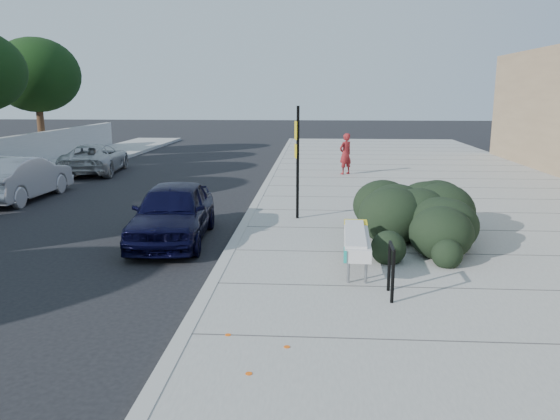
{
  "coord_description": "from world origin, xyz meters",
  "views": [
    {
      "loc": [
        1.73,
        -8.68,
        3.3
      ],
      "look_at": [
        1.03,
        2.01,
        1.0
      ],
      "focal_mm": 35.0,
      "sensor_mm": 36.0,
      "label": 1
    }
  ],
  "objects_px": {
    "bike_rack": "(391,266)",
    "wagon_silver": "(20,178)",
    "sedan_navy": "(173,212)",
    "pedestrian": "(345,154)",
    "suv_silver": "(95,158)",
    "bench": "(356,240)",
    "sign_post": "(297,156)"
  },
  "relations": [
    {
      "from": "sedan_navy",
      "to": "pedestrian",
      "type": "relative_size",
      "value": 2.44
    },
    {
      "from": "pedestrian",
      "to": "suv_silver",
      "type": "bearing_deg",
      "value": -44.1
    },
    {
      "from": "bench",
      "to": "suv_silver",
      "type": "distance_m",
      "value": 16.09
    },
    {
      "from": "sign_post",
      "to": "pedestrian",
      "type": "xyz_separation_m",
      "value": [
        1.64,
        7.9,
        -0.8
      ]
    },
    {
      "from": "wagon_silver",
      "to": "suv_silver",
      "type": "xyz_separation_m",
      "value": [
        0.0,
        5.93,
        -0.08
      ]
    },
    {
      "from": "suv_silver",
      "to": "wagon_silver",
      "type": "bearing_deg",
      "value": 82.69
    },
    {
      "from": "bike_rack",
      "to": "bench",
      "type": "bearing_deg",
      "value": 108.62
    },
    {
      "from": "suv_silver",
      "to": "bike_rack",
      "type": "bearing_deg",
      "value": 119.32
    },
    {
      "from": "bench",
      "to": "sign_post",
      "type": "xyz_separation_m",
      "value": [
        -1.23,
        4.0,
        1.08
      ]
    },
    {
      "from": "bench",
      "to": "suv_silver",
      "type": "xyz_separation_m",
      "value": [
        -10.0,
        12.61,
        -0.06
      ]
    },
    {
      "from": "sedan_navy",
      "to": "suv_silver",
      "type": "height_order",
      "value": "sedan_navy"
    },
    {
      "from": "wagon_silver",
      "to": "sedan_navy",
      "type": "bearing_deg",
      "value": 144.4
    },
    {
      "from": "wagon_silver",
      "to": "suv_silver",
      "type": "relative_size",
      "value": 0.96
    },
    {
      "from": "suv_silver",
      "to": "pedestrian",
      "type": "relative_size",
      "value": 2.74
    },
    {
      "from": "sign_post",
      "to": "wagon_silver",
      "type": "bearing_deg",
      "value": 153.05
    },
    {
      "from": "wagon_silver",
      "to": "pedestrian",
      "type": "distance_m",
      "value": 11.65
    },
    {
      "from": "bike_rack",
      "to": "sedan_navy",
      "type": "bearing_deg",
      "value": 142.24
    },
    {
      "from": "bike_rack",
      "to": "pedestrian",
      "type": "bearing_deg",
      "value": 91.67
    },
    {
      "from": "bench",
      "to": "pedestrian",
      "type": "height_order",
      "value": "pedestrian"
    },
    {
      "from": "suv_silver",
      "to": "bench",
      "type": "bearing_deg",
      "value": 121.11
    },
    {
      "from": "bike_rack",
      "to": "suv_silver",
      "type": "xyz_separation_m",
      "value": [
        -10.44,
        14.04,
        -0.05
      ]
    },
    {
      "from": "bike_rack",
      "to": "wagon_silver",
      "type": "bearing_deg",
      "value": 143.72
    },
    {
      "from": "sedan_navy",
      "to": "pedestrian",
      "type": "bearing_deg",
      "value": 61.94
    },
    {
      "from": "sign_post",
      "to": "suv_silver",
      "type": "bearing_deg",
      "value": 125.6
    },
    {
      "from": "suv_silver",
      "to": "pedestrian",
      "type": "xyz_separation_m",
      "value": [
        10.42,
        -0.71,
        0.34
      ]
    },
    {
      "from": "wagon_silver",
      "to": "pedestrian",
      "type": "xyz_separation_m",
      "value": [
        10.42,
        5.22,
        0.26
      ]
    },
    {
      "from": "suv_silver",
      "to": "pedestrian",
      "type": "height_order",
      "value": "pedestrian"
    },
    {
      "from": "sign_post",
      "to": "sedan_navy",
      "type": "height_order",
      "value": "sign_post"
    },
    {
      "from": "bike_rack",
      "to": "suv_silver",
      "type": "distance_m",
      "value": 17.49
    },
    {
      "from": "sign_post",
      "to": "wagon_silver",
      "type": "height_order",
      "value": "sign_post"
    },
    {
      "from": "bench",
      "to": "suv_silver",
      "type": "bearing_deg",
      "value": 131.22
    },
    {
      "from": "bike_rack",
      "to": "sign_post",
      "type": "bearing_deg",
      "value": 108.63
    }
  ]
}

